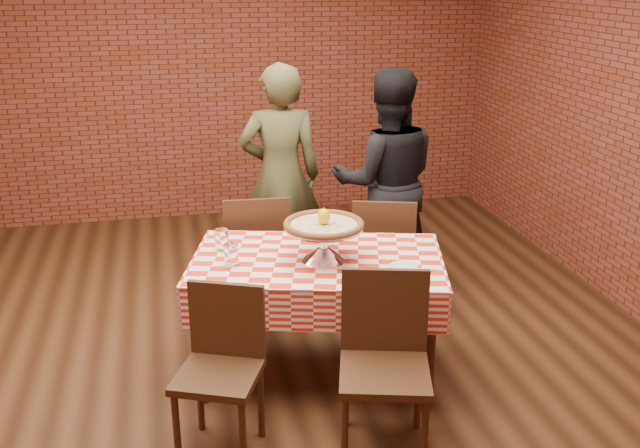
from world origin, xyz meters
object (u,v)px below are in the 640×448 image
(table, at_px, (317,317))
(water_glass_left, at_px, (231,255))
(condiment_caddy, at_px, (326,228))
(chair_near_right, at_px, (385,371))
(pizza_stand, at_px, (324,243))
(diner_black, at_px, (386,182))
(pizza, at_px, (324,225))
(chair_far_left, at_px, (256,253))
(chair_far_right, at_px, (383,255))
(water_glass_right, at_px, (222,240))
(chair_near_left, at_px, (218,378))
(diner_olive, at_px, (280,176))

(table, xyz_separation_m, water_glass_left, (-0.50, 0.00, 0.45))
(condiment_caddy, distance_m, chair_near_right, 1.17)
(pizza_stand, relative_size, diner_black, 0.27)
(pizza_stand, relative_size, condiment_caddy, 3.11)
(pizza, xyz_separation_m, condiment_caddy, (0.09, 0.33, -0.14))
(chair_far_left, xyz_separation_m, chair_far_right, (0.87, -0.20, -0.01))
(water_glass_right, relative_size, diner_black, 0.08)
(water_glass_left, relative_size, water_glass_right, 1.00)
(chair_near_left, distance_m, chair_far_right, 1.84)
(condiment_caddy, height_order, chair_near_left, condiment_caddy)
(table, height_order, diner_olive, diner_olive)
(chair_far_left, bearing_deg, water_glass_left, 78.24)
(diner_black, bearing_deg, condiment_caddy, 61.76)
(chair_near_right, height_order, chair_far_left, chair_near_right)
(water_glass_left, bearing_deg, chair_near_right, -50.66)
(diner_olive, bearing_deg, water_glass_left, 75.21)
(water_glass_left, bearing_deg, chair_near_left, -102.63)
(diner_olive, bearing_deg, condiment_caddy, 99.98)
(table, distance_m, diner_olive, 1.51)
(water_glass_right, relative_size, chair_far_left, 0.14)
(pizza_stand, bearing_deg, pizza, 0.00)
(table, xyz_separation_m, chair_far_left, (-0.25, 0.89, 0.09))
(pizza_stand, xyz_separation_m, chair_far_left, (-0.28, 0.92, -0.40))
(table, xyz_separation_m, pizza, (0.03, -0.03, 0.60))
(chair_near_left, xyz_separation_m, diner_black, (1.42, 1.80, 0.41))
(table, relative_size, diner_black, 0.85)
(water_glass_left, height_order, water_glass_right, same)
(water_glass_left, relative_size, condiment_caddy, 0.86)
(chair_near_right, bearing_deg, water_glass_left, 144.64)
(condiment_caddy, bearing_deg, water_glass_left, -140.92)
(condiment_caddy, xyz_separation_m, chair_near_left, (-0.76, -0.95, -0.40))
(pizza, relative_size, water_glass_left, 3.61)
(water_glass_left, relative_size, diner_black, 0.08)
(chair_far_left, height_order, chair_far_right, chair_far_left)
(chair_near_left, bearing_deg, diner_olive, 95.34)
(pizza, bearing_deg, chair_near_right, -80.04)
(condiment_caddy, bearing_deg, table, -98.04)
(table, distance_m, water_glass_right, 0.74)
(table, bearing_deg, pizza, -45.47)
(table, xyz_separation_m, condiment_caddy, (0.12, 0.30, 0.46))
(pizza, bearing_deg, chair_far_left, 107.10)
(chair_near_right, relative_size, chair_far_right, 1.03)
(table, distance_m, condiment_caddy, 0.56)
(condiment_caddy, bearing_deg, water_glass_right, -162.56)
(chair_near_right, height_order, diner_black, diner_black)
(table, relative_size, chair_near_right, 1.55)
(table, bearing_deg, diner_olive, 89.16)
(chair_near_left, relative_size, diner_olive, 0.51)
(chair_far_right, xyz_separation_m, diner_olive, (-0.60, 0.74, 0.40))
(condiment_caddy, distance_m, diner_olive, 1.14)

